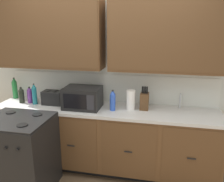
{
  "coord_description": "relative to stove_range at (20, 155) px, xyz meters",
  "views": [
    {
      "loc": [
        0.71,
        -2.56,
        1.97
      ],
      "look_at": [
        0.11,
        0.27,
        1.17
      ],
      "focal_mm": 37.39,
      "sensor_mm": 36.0,
      "label": 1
    }
  ],
  "objects": [
    {
      "name": "bottle_violet",
      "position": [
        -0.19,
        0.64,
        0.56
      ],
      "size": [
        0.07,
        0.07,
        0.23
      ],
      "color": "#663384",
      "rests_on": "counter_run"
    },
    {
      "name": "toaster",
      "position": [
        0.16,
        0.64,
        0.54
      ],
      "size": [
        0.28,
        0.18,
        0.19
      ],
      "color": "black",
      "rests_on": "counter_run"
    },
    {
      "name": "bottle_blue",
      "position": [
        1.03,
        0.57,
        0.58
      ],
      "size": [
        0.07,
        0.07,
        0.27
      ],
      "color": "blue",
      "rests_on": "counter_run"
    },
    {
      "name": "wall_unit",
      "position": [
        0.91,
        0.83,
        1.18
      ],
      "size": [
        4.18,
        0.4,
        2.41
      ],
      "color": "silver",
      "rests_on": "ground_plane"
    },
    {
      "name": "stove_range",
      "position": [
        0.0,
        0.0,
        0.0
      ],
      "size": [
        0.76,
        0.68,
        0.95
      ],
      "color": "black",
      "rests_on": "ground_plane"
    },
    {
      "name": "sink_faucet",
      "position": [
        1.89,
        0.84,
        0.55
      ],
      "size": [
        0.02,
        0.02,
        0.2
      ],
      "primitive_type": "cylinder",
      "color": "#B2B5BA",
      "rests_on": "counter_run"
    },
    {
      "name": "paper_towel_roll",
      "position": [
        1.25,
        0.65,
        0.58
      ],
      "size": [
        0.12,
        0.12,
        0.26
      ],
      "primitive_type": "cylinder",
      "color": "white",
      "rests_on": "counter_run"
    },
    {
      "name": "counter_run",
      "position": [
        0.91,
        0.63,
        0.0
      ],
      "size": [
        3.01,
        0.64,
        0.92
      ],
      "color": "black",
      "rests_on": "ground_plane"
    },
    {
      "name": "knife_block",
      "position": [
        1.43,
        0.69,
        0.56
      ],
      "size": [
        0.11,
        0.14,
        0.31
      ],
      "color": "#52361E",
      "rests_on": "counter_run"
    },
    {
      "name": "ground_plane",
      "position": [
        0.9,
        0.33,
        -0.47
      ],
      "size": [
        8.0,
        8.0,
        0.0
      ],
      "primitive_type": "plane",
      "color": "brown"
    },
    {
      "name": "bottle_green",
      "position": [
        -0.52,
        0.79,
        0.6
      ],
      "size": [
        0.07,
        0.07,
        0.32
      ],
      "color": "#237A38",
      "rests_on": "counter_run"
    },
    {
      "name": "microwave",
      "position": [
        0.61,
        0.59,
        0.59
      ],
      "size": [
        0.48,
        0.37,
        0.28
      ],
      "color": "black",
      "rests_on": "counter_run"
    },
    {
      "name": "bottle_teal",
      "position": [
        -0.09,
        0.59,
        0.59
      ],
      "size": [
        0.07,
        0.07,
        0.29
      ],
      "color": "#1E707A",
      "rests_on": "counter_run"
    },
    {
      "name": "bottle_dark",
      "position": [
        -0.31,
        0.61,
        0.56
      ],
      "size": [
        0.08,
        0.08,
        0.23
      ],
      "color": "black",
      "rests_on": "counter_run"
    }
  ]
}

